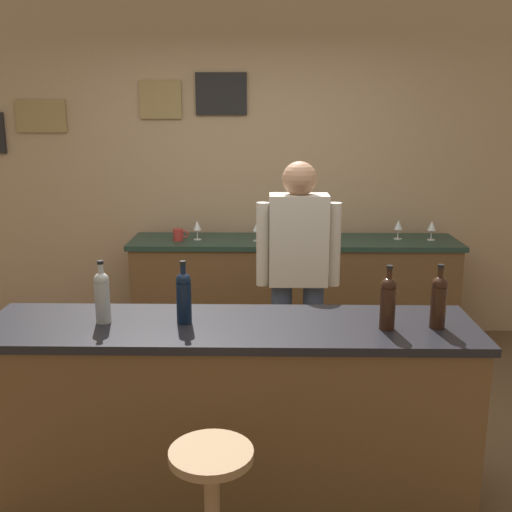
{
  "coord_description": "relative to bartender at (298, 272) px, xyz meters",
  "views": [
    {
      "loc": [
        0.17,
        -3.14,
        1.91
      ],
      "look_at": [
        0.11,
        0.45,
        1.05
      ],
      "focal_mm": 42.49,
      "sensor_mm": 36.0,
      "label": 1
    }
  ],
  "objects": [
    {
      "name": "wine_bottle_d",
      "position": [
        0.6,
        -0.95,
        0.12
      ],
      "size": [
        0.07,
        0.07,
        0.31
      ],
      "color": "black",
      "rests_on": "bar_counter"
    },
    {
      "name": "wine_glass_a",
      "position": [
        -0.75,
        1.13,
        0.07
      ],
      "size": [
        0.07,
        0.07,
        0.16
      ],
      "color": "silver",
      "rests_on": "side_counter"
    },
    {
      "name": "bar_counter",
      "position": [
        -0.37,
        -0.91,
        -0.47
      ],
      "size": [
        2.36,
        0.6,
        0.92
      ],
      "color": "brown",
      "rests_on": "ground_plane"
    },
    {
      "name": "bartender",
      "position": [
        0.0,
        0.0,
        0.0
      ],
      "size": [
        0.52,
        0.21,
        1.62
      ],
      "color": "#384766",
      "rests_on": "ground_plane"
    },
    {
      "name": "back_wall",
      "position": [
        -0.39,
        1.52,
        0.47
      ],
      "size": [
        6.0,
        0.09,
        2.8
      ],
      "color": "tan",
      "rests_on": "ground_plane"
    },
    {
      "name": "wine_glass_b",
      "position": [
        -0.27,
        1.09,
        0.07
      ],
      "size": [
        0.07,
        0.07,
        0.16
      ],
      "color": "silver",
      "rests_on": "side_counter"
    },
    {
      "name": "wine_glass_c",
      "position": [
        -0.02,
        1.1,
        0.07
      ],
      "size": [
        0.07,
        0.07,
        0.16
      ],
      "color": "silver",
      "rests_on": "side_counter"
    },
    {
      "name": "wine_glass_d",
      "position": [
        0.87,
        1.17,
        0.07
      ],
      "size": [
        0.07,
        0.07,
        0.16
      ],
      "color": "silver",
      "rests_on": "side_counter"
    },
    {
      "name": "ground_plane",
      "position": [
        -0.37,
        -0.51,
        -0.94
      ],
      "size": [
        10.0,
        10.0,
        0.0
      ],
      "primitive_type": "plane",
      "color": "brown"
    },
    {
      "name": "wine_bottle_c",
      "position": [
        0.37,
        -0.97,
        0.12
      ],
      "size": [
        0.07,
        0.07,
        0.31
      ],
      "color": "black",
      "rests_on": "bar_counter"
    },
    {
      "name": "wine_glass_e",
      "position": [
        1.13,
        1.14,
        0.07
      ],
      "size": [
        0.07,
        0.07,
        0.16
      ],
      "color": "silver",
      "rests_on": "side_counter"
    },
    {
      "name": "wine_bottle_a",
      "position": [
        -0.98,
        -0.9,
        0.12
      ],
      "size": [
        0.07,
        0.07,
        0.31
      ],
      "color": "#999E99",
      "rests_on": "bar_counter"
    },
    {
      "name": "side_counter",
      "position": [
        0.03,
        1.14,
        -0.48
      ],
      "size": [
        2.64,
        0.56,
        0.9
      ],
      "color": "brown",
      "rests_on": "ground_plane"
    },
    {
      "name": "coffee_mug",
      "position": [
        -0.9,
        1.09,
        0.01
      ],
      "size": [
        0.12,
        0.08,
        0.09
      ],
      "color": "#B2332D",
      "rests_on": "side_counter"
    },
    {
      "name": "bar_stool",
      "position": [
        -0.4,
        -1.63,
        -0.48
      ],
      "size": [
        0.32,
        0.32,
        0.68
      ],
      "color": "olive",
      "rests_on": "ground_plane"
    },
    {
      "name": "wine_bottle_b",
      "position": [
        -0.59,
        -0.9,
        0.12
      ],
      "size": [
        0.07,
        0.07,
        0.31
      ],
      "color": "black",
      "rests_on": "bar_counter"
    }
  ]
}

